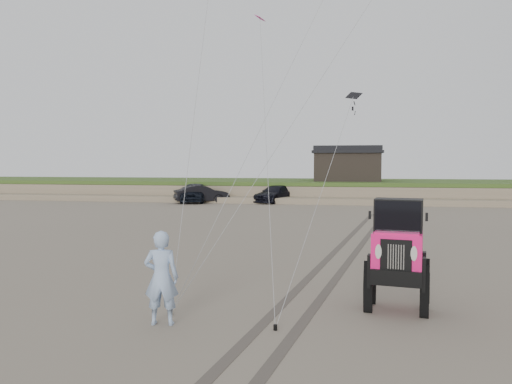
# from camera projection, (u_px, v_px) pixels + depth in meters

# --- Properties ---
(ground) EXTENTS (160.00, 160.00, 0.00)m
(ground) POSITION_uv_depth(u_px,v_px,m) (253.00, 312.00, 11.49)
(ground) COLOR #6B6054
(ground) RESTS_ON ground
(dune_ridge) EXTENTS (160.00, 14.25, 1.73)m
(dune_ridge) POSITION_uv_depth(u_px,v_px,m) (326.00, 190.00, 48.24)
(dune_ridge) COLOR #7A6B54
(dune_ridge) RESTS_ON ground
(cabin) EXTENTS (6.40, 5.40, 3.35)m
(cabin) POSITION_uv_depth(u_px,v_px,m) (347.00, 165.00, 47.24)
(cabin) COLOR black
(cabin) RESTS_ON dune_ridge
(truck_a) EXTENTS (2.90, 5.33, 1.72)m
(truck_a) POSITION_uv_depth(u_px,v_px,m) (194.00, 192.00, 43.36)
(truck_a) COLOR black
(truck_a) RESTS_ON ground
(truck_b) EXTENTS (4.87, 3.60, 1.53)m
(truck_b) POSITION_uv_depth(u_px,v_px,m) (202.00, 194.00, 42.68)
(truck_b) COLOR black
(truck_b) RESTS_ON ground
(truck_c) EXTENTS (3.88, 5.45, 1.46)m
(truck_c) POSITION_uv_depth(u_px,v_px,m) (276.00, 194.00, 43.20)
(truck_c) COLOR black
(truck_c) RESTS_ON ground
(jeep) EXTENTS (3.23, 5.89, 2.08)m
(jeep) POSITION_uv_depth(u_px,v_px,m) (397.00, 267.00, 11.53)
(jeep) COLOR #FF1570
(jeep) RESTS_ON ground
(man) EXTENTS (0.81, 0.60, 2.01)m
(man) POSITION_uv_depth(u_px,v_px,m) (161.00, 278.00, 10.57)
(man) COLOR #809AC6
(man) RESTS_ON ground
(stake_main) EXTENTS (0.08, 0.08, 0.12)m
(stake_main) POSITION_uv_depth(u_px,v_px,m) (170.00, 312.00, 11.27)
(stake_main) COLOR black
(stake_main) RESTS_ON ground
(stake_aux) EXTENTS (0.08, 0.08, 0.12)m
(stake_aux) POSITION_uv_depth(u_px,v_px,m) (275.00, 327.00, 10.25)
(stake_aux) COLOR black
(stake_aux) RESTS_ON ground
(tire_tracks) EXTENTS (5.22, 29.74, 0.01)m
(tire_tracks) POSITION_uv_depth(u_px,v_px,m) (344.00, 253.00, 18.97)
(tire_tracks) COLOR #4C443D
(tire_tracks) RESTS_ON ground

